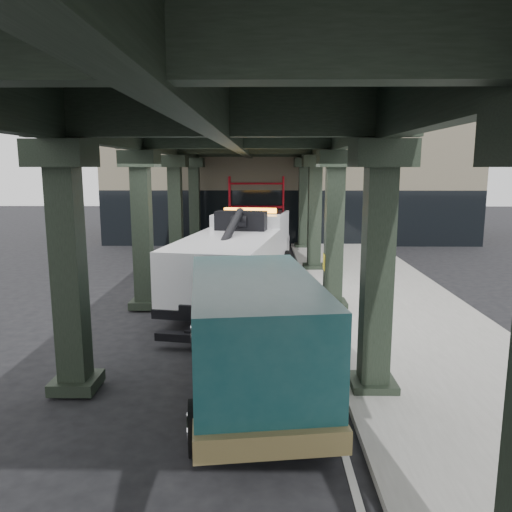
{
  "coord_description": "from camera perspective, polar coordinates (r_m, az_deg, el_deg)",
  "views": [
    {
      "loc": [
        0.4,
        -13.47,
        4.5
      ],
      "look_at": [
        0.16,
        2.21,
        1.7
      ],
      "focal_mm": 35.0,
      "sensor_mm": 36.0,
      "label": 1
    }
  ],
  "objects": [
    {
      "name": "sidewalk",
      "position": [
        16.61,
        15.21,
        -5.7
      ],
      "size": [
        5.0,
        40.0,
        0.15
      ],
      "primitive_type": "cube",
      "color": "gray",
      "rests_on": "ground"
    },
    {
      "name": "building",
      "position": [
        33.51,
        3.65,
        9.25
      ],
      "size": [
        22.0,
        10.0,
        8.0
      ],
      "primitive_type": "cube",
      "color": "#C6B793",
      "rests_on": "ground"
    },
    {
      "name": "lane_stripe",
      "position": [
        16.16,
        5.48,
        -6.07
      ],
      "size": [
        0.12,
        38.0,
        0.01
      ],
      "primitive_type": "cube",
      "color": "silver",
      "rests_on": "ground"
    },
    {
      "name": "towed_van",
      "position": [
        9.85,
        -0.48,
        -8.63
      ],
      "size": [
        3.11,
        6.36,
        2.48
      ],
      "rotation": [
        0.0,
        0.0,
        0.13
      ],
      "color": "#134346",
      "rests_on": "ground"
    },
    {
      "name": "tow_truck",
      "position": [
        17.5,
        -1.97,
        0.29
      ],
      "size": [
        4.08,
        9.73,
        3.1
      ],
      "rotation": [
        0.0,
        0.0,
        -0.17
      ],
      "color": "black",
      "rests_on": "ground"
    },
    {
      "name": "scaffolding",
      "position": [
        28.22,
        0.05,
        5.26
      ],
      "size": [
        3.08,
        0.88,
        4.0
      ],
      "color": "red",
      "rests_on": "ground"
    },
    {
      "name": "ground",
      "position": [
        14.21,
        -0.79,
        -8.34
      ],
      "size": [
        90.0,
        90.0,
        0.0
      ],
      "primitive_type": "plane",
      "color": "black",
      "rests_on": "ground"
    },
    {
      "name": "viaduct",
      "position": [
        15.52,
        -2.15,
        13.67
      ],
      "size": [
        7.4,
        32.0,
        6.4
      ],
      "color": "black",
      "rests_on": "ground"
    }
  ]
}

